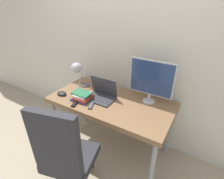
{
  "coord_description": "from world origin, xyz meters",
  "views": [
    {
      "loc": [
        0.94,
        -1.16,
        1.89
      ],
      "look_at": [
        0.04,
        0.33,
        0.95
      ],
      "focal_mm": 28.0,
      "sensor_mm": 36.0,
      "label": 1
    }
  ],
  "objects_px": {
    "desk_lamp": "(78,70)",
    "book_stack": "(82,96)",
    "laptop": "(101,94)",
    "office_chair": "(65,154)",
    "monitor": "(151,79)",
    "game_controller": "(62,93)"
  },
  "relations": [
    {
      "from": "laptop",
      "to": "book_stack",
      "type": "bearing_deg",
      "value": -140.24
    },
    {
      "from": "office_chair",
      "to": "book_stack",
      "type": "bearing_deg",
      "value": 114.57
    },
    {
      "from": "laptop",
      "to": "office_chair",
      "type": "bearing_deg",
      "value": -81.71
    },
    {
      "from": "laptop",
      "to": "game_controller",
      "type": "height_order",
      "value": "laptop"
    },
    {
      "from": "laptop",
      "to": "monitor",
      "type": "height_order",
      "value": "monitor"
    },
    {
      "from": "book_stack",
      "to": "laptop",
      "type": "bearing_deg",
      "value": 39.76
    },
    {
      "from": "desk_lamp",
      "to": "office_chair",
      "type": "bearing_deg",
      "value": -58.63
    },
    {
      "from": "office_chair",
      "to": "desk_lamp",
      "type": "bearing_deg",
      "value": 121.37
    },
    {
      "from": "monitor",
      "to": "book_stack",
      "type": "relative_size",
      "value": 2.12
    },
    {
      "from": "desk_lamp",
      "to": "game_controller",
      "type": "relative_size",
      "value": 2.84
    },
    {
      "from": "office_chair",
      "to": "laptop",
      "type": "bearing_deg",
      "value": 98.29
    },
    {
      "from": "monitor",
      "to": "office_chair",
      "type": "xyz_separation_m",
      "value": [
        -0.42,
        -1.0,
        -0.45
      ]
    },
    {
      "from": "monitor",
      "to": "office_chair",
      "type": "height_order",
      "value": "monitor"
    },
    {
      "from": "desk_lamp",
      "to": "book_stack",
      "type": "distance_m",
      "value": 0.37
    },
    {
      "from": "office_chair",
      "to": "game_controller",
      "type": "bearing_deg",
      "value": 135.32
    },
    {
      "from": "game_controller",
      "to": "laptop",
      "type": "bearing_deg",
      "value": 21.98
    },
    {
      "from": "laptop",
      "to": "book_stack",
      "type": "height_order",
      "value": "laptop"
    },
    {
      "from": "office_chair",
      "to": "monitor",
      "type": "bearing_deg",
      "value": 67.12
    },
    {
      "from": "monitor",
      "to": "game_controller",
      "type": "xyz_separation_m",
      "value": [
        -1.01,
        -0.42,
        -0.27
      ]
    },
    {
      "from": "laptop",
      "to": "desk_lamp",
      "type": "relative_size",
      "value": 0.94
    },
    {
      "from": "game_controller",
      "to": "book_stack",
      "type": "bearing_deg",
      "value": 8.83
    },
    {
      "from": "monitor",
      "to": "game_controller",
      "type": "distance_m",
      "value": 1.13
    }
  ]
}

